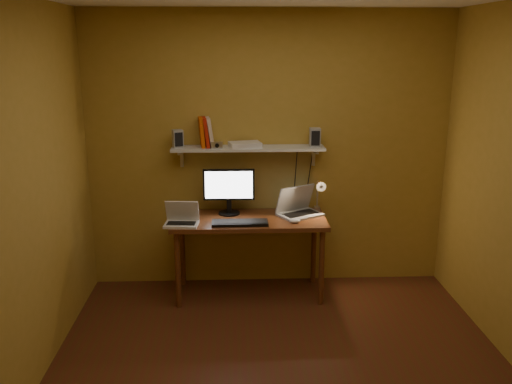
{
  "coord_description": "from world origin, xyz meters",
  "views": [
    {
      "loc": [
        -0.33,
        -3.42,
        2.28
      ],
      "look_at": [
        -0.14,
        1.18,
        1.02
      ],
      "focal_mm": 38.0,
      "sensor_mm": 36.0,
      "label": 1
    }
  ],
  "objects_px": {
    "desk": "(249,227)",
    "laptop": "(298,207)",
    "keyboard": "(240,223)",
    "desk_lamp": "(319,192)",
    "monitor": "(229,189)",
    "router": "(245,145)",
    "netbook": "(182,218)",
    "shelf_camera": "(217,145)",
    "wall_shelf": "(248,149)",
    "mouse": "(295,221)",
    "speaker_left": "(178,139)",
    "speaker_right": "(315,137)"
  },
  "relations": [
    {
      "from": "wall_shelf",
      "to": "router",
      "type": "relative_size",
      "value": 4.98
    },
    {
      "from": "netbook",
      "to": "router",
      "type": "xyz_separation_m",
      "value": [
        0.57,
        0.33,
        0.59
      ]
    },
    {
      "from": "wall_shelf",
      "to": "laptop",
      "type": "bearing_deg",
      "value": -12.35
    },
    {
      "from": "desk",
      "to": "monitor",
      "type": "distance_m",
      "value": 0.4
    },
    {
      "from": "desk_lamp",
      "to": "shelf_camera",
      "type": "xyz_separation_m",
      "value": [
        -0.94,
        -0.0,
        0.45
      ]
    },
    {
      "from": "monitor",
      "to": "netbook",
      "type": "xyz_separation_m",
      "value": [
        -0.41,
        -0.29,
        -0.18
      ]
    },
    {
      "from": "desk",
      "to": "netbook",
      "type": "relative_size",
      "value": 4.58
    },
    {
      "from": "laptop",
      "to": "netbook",
      "type": "height_order",
      "value": "laptop"
    },
    {
      "from": "monitor",
      "to": "router",
      "type": "xyz_separation_m",
      "value": [
        0.15,
        0.04,
        0.41
      ]
    },
    {
      "from": "speaker_right",
      "to": "speaker_left",
      "type": "bearing_deg",
      "value": -179.63
    },
    {
      "from": "mouse",
      "to": "speaker_left",
      "type": "height_order",
      "value": "speaker_left"
    },
    {
      "from": "monitor",
      "to": "laptop",
      "type": "height_order",
      "value": "monitor"
    },
    {
      "from": "keyboard",
      "to": "router",
      "type": "distance_m",
      "value": 0.73
    },
    {
      "from": "speaker_right",
      "to": "router",
      "type": "bearing_deg",
      "value": -178.92
    },
    {
      "from": "shelf_camera",
      "to": "router",
      "type": "bearing_deg",
      "value": 12.54
    },
    {
      "from": "desk",
      "to": "mouse",
      "type": "distance_m",
      "value": 0.44
    },
    {
      "from": "wall_shelf",
      "to": "keyboard",
      "type": "height_order",
      "value": "wall_shelf"
    },
    {
      "from": "keyboard",
      "to": "router",
      "type": "xyz_separation_m",
      "value": [
        0.05,
        0.35,
        0.64
      ]
    },
    {
      "from": "wall_shelf",
      "to": "desk_lamp",
      "type": "relative_size",
      "value": 3.73
    },
    {
      "from": "desk",
      "to": "netbook",
      "type": "xyz_separation_m",
      "value": [
        -0.6,
        -0.15,
        0.14
      ]
    },
    {
      "from": "keyboard",
      "to": "speaker_left",
      "type": "height_order",
      "value": "speaker_left"
    },
    {
      "from": "shelf_camera",
      "to": "monitor",
      "type": "bearing_deg",
      "value": 10.74
    },
    {
      "from": "desk",
      "to": "mouse",
      "type": "xyz_separation_m",
      "value": [
        0.4,
        -0.15,
        0.1
      ]
    },
    {
      "from": "keyboard",
      "to": "desk_lamp",
      "type": "height_order",
      "value": "desk_lamp"
    },
    {
      "from": "mouse",
      "to": "speaker_left",
      "type": "relative_size",
      "value": 0.63
    },
    {
      "from": "monitor",
      "to": "desk_lamp",
      "type": "bearing_deg",
      "value": -0.3
    },
    {
      "from": "laptop",
      "to": "speaker_right",
      "type": "distance_m",
      "value": 0.66
    },
    {
      "from": "wall_shelf",
      "to": "monitor",
      "type": "xyz_separation_m",
      "value": [
        -0.18,
        -0.05,
        -0.37
      ]
    },
    {
      "from": "desk",
      "to": "wall_shelf",
      "type": "distance_m",
      "value": 0.72
    },
    {
      "from": "desk",
      "to": "laptop",
      "type": "xyz_separation_m",
      "value": [
        0.46,
        0.09,
        0.16
      ]
    },
    {
      "from": "desk",
      "to": "laptop",
      "type": "relative_size",
      "value": 3.03
    },
    {
      "from": "wall_shelf",
      "to": "router",
      "type": "distance_m",
      "value": 0.05
    },
    {
      "from": "keyboard",
      "to": "router",
      "type": "relative_size",
      "value": 1.76
    },
    {
      "from": "desk",
      "to": "router",
      "type": "relative_size",
      "value": 4.98
    },
    {
      "from": "wall_shelf",
      "to": "keyboard",
      "type": "relative_size",
      "value": 2.83
    },
    {
      "from": "speaker_left",
      "to": "mouse",
      "type": "bearing_deg",
      "value": -36.45
    },
    {
      "from": "shelf_camera",
      "to": "mouse",
      "type": "bearing_deg",
      "value": -21.51
    },
    {
      "from": "wall_shelf",
      "to": "keyboard",
      "type": "xyz_separation_m",
      "value": [
        -0.08,
        -0.36,
        -0.6
      ]
    },
    {
      "from": "wall_shelf",
      "to": "router",
      "type": "height_order",
      "value": "router"
    },
    {
      "from": "netbook",
      "to": "speaker_left",
      "type": "bearing_deg",
      "value": 102.09
    },
    {
      "from": "keyboard",
      "to": "desk_lamp",
      "type": "bearing_deg",
      "value": 21.14
    },
    {
      "from": "netbook",
      "to": "router",
      "type": "distance_m",
      "value": 0.88
    },
    {
      "from": "netbook",
      "to": "shelf_camera",
      "type": "distance_m",
      "value": 0.73
    },
    {
      "from": "laptop",
      "to": "monitor",
      "type": "bearing_deg",
      "value": 146.18
    },
    {
      "from": "monitor",
      "to": "shelf_camera",
      "type": "distance_m",
      "value": 0.43
    },
    {
      "from": "speaker_left",
      "to": "speaker_right",
      "type": "height_order",
      "value": "speaker_right"
    },
    {
      "from": "monitor",
      "to": "router",
      "type": "bearing_deg",
      "value": 14.47
    },
    {
      "from": "laptop",
      "to": "speaker_left",
      "type": "bearing_deg",
      "value": 145.36
    },
    {
      "from": "mouse",
      "to": "laptop",
      "type": "bearing_deg",
      "value": 75.75
    },
    {
      "from": "desk_lamp",
      "to": "router",
      "type": "xyz_separation_m",
      "value": [
        -0.69,
        0.05,
        0.44
      ]
    }
  ]
}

